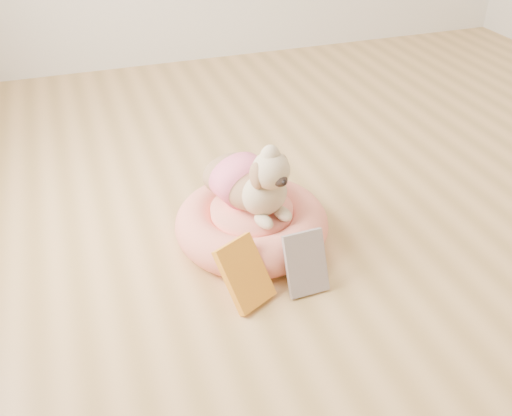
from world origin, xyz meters
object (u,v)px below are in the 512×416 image
object	(u,v)px
pet_bed	(252,224)
book_yellow	(245,274)
dog	(251,170)
book_white	(306,263)

from	to	relation	value
pet_bed	book_yellow	world-z (taller)	book_yellow
dog	book_yellow	bearing A→B (deg)	-127.91
dog	book_white	distance (m)	0.39
dog	book_white	xyz separation A→B (m)	(0.08, -0.33, -0.20)
book_yellow	pet_bed	bearing A→B (deg)	40.85
pet_bed	book_yellow	size ratio (longest dim) A/B	2.52
book_yellow	book_white	size ratio (longest dim) A/B	1.06
pet_bed	dog	bearing A→B (deg)	76.60
pet_bed	book_white	distance (m)	0.33
book_yellow	book_white	xyz separation A→B (m)	(0.21, -0.02, -0.00)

